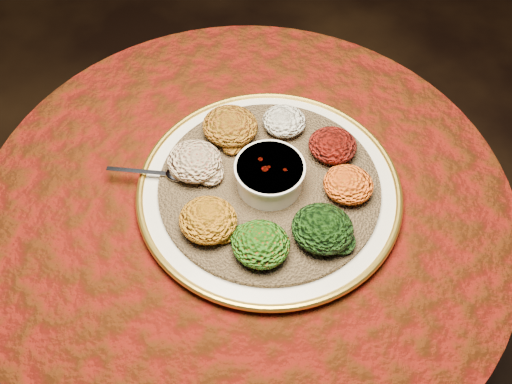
% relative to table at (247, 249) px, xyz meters
% --- Properties ---
extents(table, '(0.96, 0.96, 0.73)m').
position_rel_table_xyz_m(table, '(0.00, 0.00, 0.00)').
color(table, black).
rests_on(table, ground).
extents(platter, '(0.49, 0.49, 0.02)m').
position_rel_table_xyz_m(platter, '(0.04, 0.02, 0.19)').
color(platter, beige).
rests_on(platter, table).
extents(injera, '(0.51, 0.51, 0.01)m').
position_rel_table_xyz_m(injera, '(0.04, 0.02, 0.20)').
color(injera, brown).
rests_on(injera, platter).
extents(stew_bowl, '(0.12, 0.12, 0.05)m').
position_rel_table_xyz_m(stew_bowl, '(0.04, 0.02, 0.24)').
color(stew_bowl, white).
rests_on(stew_bowl, injera).
extents(spoon, '(0.14, 0.05, 0.01)m').
position_rel_table_xyz_m(spoon, '(-0.13, -0.01, 0.21)').
color(spoon, silver).
rests_on(spoon, injera).
extents(portion_ayib, '(0.08, 0.08, 0.04)m').
position_rel_table_xyz_m(portion_ayib, '(0.02, 0.16, 0.23)').
color(portion_ayib, silver).
rests_on(portion_ayib, injera).
extents(portion_kitfo, '(0.09, 0.08, 0.04)m').
position_rel_table_xyz_m(portion_kitfo, '(0.12, 0.13, 0.23)').
color(portion_kitfo, black).
rests_on(portion_kitfo, injera).
extents(portion_tikil, '(0.09, 0.08, 0.04)m').
position_rel_table_xyz_m(portion_tikil, '(0.17, 0.05, 0.23)').
color(portion_tikil, '#C18010').
rests_on(portion_tikil, injera).
extents(portion_gomen, '(0.10, 0.10, 0.05)m').
position_rel_table_xyz_m(portion_gomen, '(0.15, -0.05, 0.23)').
color(portion_gomen, black).
rests_on(portion_gomen, injera).
extents(portion_mixveg, '(0.09, 0.09, 0.05)m').
position_rel_table_xyz_m(portion_mixveg, '(0.06, -0.11, 0.23)').
color(portion_mixveg, '#A8280A').
rests_on(portion_mixveg, injera).
extents(portion_kik, '(0.10, 0.09, 0.05)m').
position_rel_table_xyz_m(portion_kik, '(-0.03, -0.09, 0.23)').
color(portion_kik, '#B1610F').
rests_on(portion_kik, injera).
extents(portion_timatim, '(0.10, 0.09, 0.05)m').
position_rel_table_xyz_m(portion_timatim, '(-0.10, 0.01, 0.23)').
color(portion_timatim, maroon).
rests_on(portion_timatim, injera).
extents(portion_shiro, '(0.10, 0.10, 0.05)m').
position_rel_table_xyz_m(portion_shiro, '(-0.07, 0.11, 0.23)').
color(portion_shiro, '#84570F').
rests_on(portion_shiro, injera).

